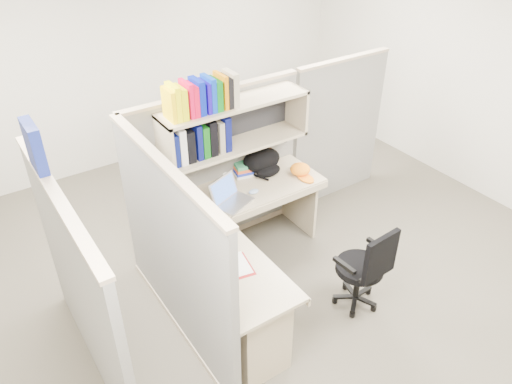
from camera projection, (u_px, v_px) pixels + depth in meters
ground at (269, 286)px, 4.63m from camera, size 6.00×6.00×0.00m
room_shell at (272, 129)px, 3.74m from camera, size 6.00×6.00×6.00m
cubicle at (205, 195)px, 4.28m from camera, size 3.79×1.84×1.95m
desk at (249, 287)px, 4.00m from camera, size 1.74×1.75×0.73m
laptop at (233, 193)px, 4.41m from camera, size 0.43×0.43×0.24m
backpack at (265, 162)px, 4.87m from camera, size 0.42×0.34×0.23m
orange_cap at (300, 169)px, 4.88m from camera, size 0.22×0.25×0.11m
snack_canister at (218, 240)px, 3.96m from camera, size 0.11×0.11×0.10m
tissue_box at (210, 281)px, 3.50m from camera, size 0.17×0.17×0.21m
mouse at (254, 192)px, 4.61m from camera, size 0.10×0.07×0.04m
paper_cup at (227, 179)px, 4.72m from camera, size 0.09×0.09×0.11m
book_stack at (242, 168)px, 4.89m from camera, size 0.22×0.27×0.11m
loose_paper at (235, 265)px, 3.79m from camera, size 0.24×0.30×0.00m
task_chair at (361, 280)px, 4.27m from camera, size 0.46×0.43×0.87m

